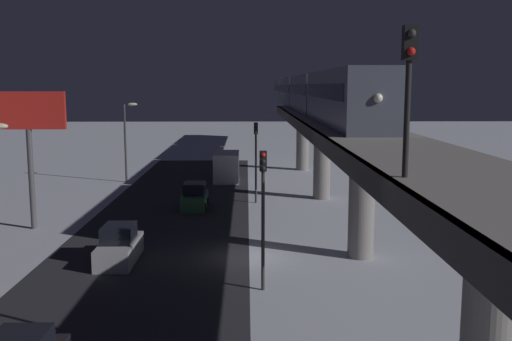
{
  "coord_description": "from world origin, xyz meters",
  "views": [
    {
      "loc": [
        -0.1,
        30.31,
        9.25
      ],
      "look_at": [
        -0.98,
        -23.26,
        1.35
      ],
      "focal_mm": 40.42,
      "sensor_mm": 36.0,
      "label": 1
    }
  ],
  "objects_px": {
    "rail_signal": "(409,75)",
    "traffic_light_mid": "(256,151)",
    "sedan_silver": "(119,247)",
    "commercial_billboard": "(28,124)",
    "box_truck": "(227,166)",
    "traffic_light_near": "(263,200)",
    "subway_train": "(302,92)",
    "sedan_green": "(195,198)"
  },
  "relations": [
    {
      "from": "rail_signal",
      "to": "traffic_light_mid",
      "type": "distance_m",
      "value": 30.51
    },
    {
      "from": "traffic_light_mid",
      "to": "sedan_silver",
      "type": "bearing_deg",
      "value": 63.98
    },
    {
      "from": "commercial_billboard",
      "to": "rail_signal",
      "type": "bearing_deg",
      "value": 129.98
    },
    {
      "from": "sedan_silver",
      "to": "box_truck",
      "type": "distance_m",
      "value": 27.55
    },
    {
      "from": "box_truck",
      "to": "traffic_light_near",
      "type": "distance_m",
      "value": 31.85
    },
    {
      "from": "subway_train",
      "to": "traffic_light_mid",
      "type": "bearing_deg",
      "value": 73.98
    },
    {
      "from": "traffic_light_near",
      "to": "commercial_billboard",
      "type": "xyz_separation_m",
      "value": [
        14.65,
        -11.7,
        2.63
      ]
    },
    {
      "from": "subway_train",
      "to": "box_truck",
      "type": "height_order",
      "value": "subway_train"
    },
    {
      "from": "sedan_green",
      "to": "box_truck",
      "type": "relative_size",
      "value": 0.57
    },
    {
      "from": "sedan_silver",
      "to": "commercial_billboard",
      "type": "xyz_separation_m",
      "value": [
        7.15,
        -7.22,
        6.03
      ]
    },
    {
      "from": "sedan_green",
      "to": "traffic_light_mid",
      "type": "height_order",
      "value": "traffic_light_mid"
    },
    {
      "from": "commercial_billboard",
      "to": "sedan_silver",
      "type": "bearing_deg",
      "value": 134.73
    },
    {
      "from": "box_truck",
      "to": "traffic_light_near",
      "type": "height_order",
      "value": "traffic_light_near"
    },
    {
      "from": "subway_train",
      "to": "rail_signal",
      "type": "relative_size",
      "value": 18.52
    },
    {
      "from": "sedan_silver",
      "to": "sedan_green",
      "type": "bearing_deg",
      "value": -101.8
    },
    {
      "from": "box_truck",
      "to": "rail_signal",
      "type": "bearing_deg",
      "value": 98.52
    },
    {
      "from": "rail_signal",
      "to": "traffic_light_mid",
      "type": "bearing_deg",
      "value": -83.25
    },
    {
      "from": "rail_signal",
      "to": "commercial_billboard",
      "type": "height_order",
      "value": "rail_signal"
    },
    {
      "from": "traffic_light_near",
      "to": "traffic_light_mid",
      "type": "xyz_separation_m",
      "value": [
        0.0,
        -19.84,
        0.0
      ]
    },
    {
      "from": "sedan_green",
      "to": "rail_signal",
      "type": "bearing_deg",
      "value": -73.55
    },
    {
      "from": "commercial_billboard",
      "to": "traffic_light_mid",
      "type": "bearing_deg",
      "value": -150.94
    },
    {
      "from": "sedan_green",
      "to": "sedan_silver",
      "type": "xyz_separation_m",
      "value": [
        2.8,
        13.41,
        0.01
      ]
    },
    {
      "from": "subway_train",
      "to": "commercial_billboard",
      "type": "bearing_deg",
      "value": 53.49
    },
    {
      "from": "traffic_light_mid",
      "to": "commercial_billboard",
      "type": "relative_size",
      "value": 0.72
    },
    {
      "from": "box_truck",
      "to": "traffic_light_mid",
      "type": "xyz_separation_m",
      "value": [
        -2.7,
        11.76,
        2.85
      ]
    },
    {
      "from": "box_truck",
      "to": "traffic_light_mid",
      "type": "bearing_deg",
      "value": 102.93
    },
    {
      "from": "rail_signal",
      "to": "box_truck",
      "type": "relative_size",
      "value": 0.54
    },
    {
      "from": "subway_train",
      "to": "traffic_light_near",
      "type": "bearing_deg",
      "value": 82.0
    },
    {
      "from": "sedan_green",
      "to": "commercial_billboard",
      "type": "distance_m",
      "value": 13.19
    },
    {
      "from": "sedan_green",
      "to": "box_truck",
      "type": "bearing_deg",
      "value": 81.71
    },
    {
      "from": "sedan_green",
      "to": "commercial_billboard",
      "type": "bearing_deg",
      "value": -148.12
    },
    {
      "from": "traffic_light_near",
      "to": "commercial_billboard",
      "type": "height_order",
      "value": "commercial_billboard"
    },
    {
      "from": "subway_train",
      "to": "sedan_silver",
      "type": "bearing_deg",
      "value": 69.35
    },
    {
      "from": "sedan_green",
      "to": "traffic_light_mid",
      "type": "xyz_separation_m",
      "value": [
        -4.7,
        -1.95,
        3.41
      ]
    },
    {
      "from": "traffic_light_near",
      "to": "subway_train",
      "type": "bearing_deg",
      "value": -98.0
    },
    {
      "from": "rail_signal",
      "to": "commercial_billboard",
      "type": "distance_m",
      "value": 28.43
    },
    {
      "from": "sedan_silver",
      "to": "traffic_light_mid",
      "type": "relative_size",
      "value": 0.68
    },
    {
      "from": "subway_train",
      "to": "sedan_green",
      "type": "relative_size",
      "value": 17.7
    },
    {
      "from": "subway_train",
      "to": "traffic_light_near",
      "type": "distance_m",
      "value": 39.49
    },
    {
      "from": "rail_signal",
      "to": "traffic_light_near",
      "type": "height_order",
      "value": "rail_signal"
    },
    {
      "from": "subway_train",
      "to": "rail_signal",
      "type": "xyz_separation_m",
      "value": [
        1.93,
        48.86,
        0.95
      ]
    },
    {
      "from": "traffic_light_mid",
      "to": "rail_signal",
      "type": "bearing_deg",
      "value": 96.75
    }
  ]
}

